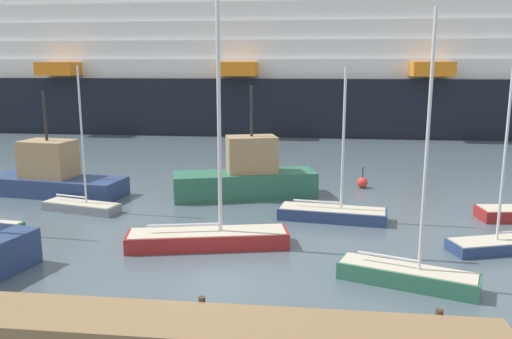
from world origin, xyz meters
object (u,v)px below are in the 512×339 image
Objects in this scene: sailboat_2 at (332,212)px; sailboat_6 at (407,272)px; sailboat_3 at (208,233)px; cruise_ship at (329,70)px; sailboat_4 at (81,205)px; sailboat_5 at (504,242)px; fishing_boat_2 at (247,176)px; fishing_boat_1 at (54,176)px; channel_buoy_1 at (362,183)px.

sailboat_6 is (2.61, -8.22, 0.09)m from sailboat_2.
sailboat_3 is 0.11× the size of cruise_ship.
sailboat_3 reaches higher than sailboat_4.
sailboat_2 is 7.63m from sailboat_3.
sailboat_3 is 1.53× the size of sailboat_5.
fishing_boat_2 is at bearing 74.64° from sailboat_3.
fishing_boat_2 is at bearing -99.23° from cruise_ship.
fishing_boat_1 is 0.99× the size of fishing_boat_2.
sailboat_4 reaches higher than sailboat_2.
fishing_boat_1 is at bearing 169.23° from sailboat_6.
fishing_boat_1 is at bearing -34.36° from sailboat_5.
cruise_ship reaches higher than sailboat_2.
channel_buoy_1 is (19.96, 4.32, -0.85)m from fishing_boat_1.
sailboat_2 is 8.15m from channel_buoy_1.
sailboat_3 is 1.31× the size of sailboat_6.
sailboat_4 is (-14.28, 0.04, -0.04)m from sailboat_2.
sailboat_3 is 14.63m from fishing_boat_1.
sailboat_4 is at bearing -172.73° from sailboat_2.
channel_buoy_1 is at bearing -83.52° from sailboat_5.
sailboat_2 is at bearing 13.13° from sailboat_4.
sailboat_2 is at bearing -57.04° from fishing_boat_2.
sailboat_2 is at bearing 126.81° from sailboat_6.
sailboat_6 is at bearing 157.75° from fishing_boat_1.
sailboat_5 is at bearing -7.67° from sailboat_3.
sailboat_4 is 10.06m from fishing_boat_2.
sailboat_3 is at bearing -17.15° from sailboat_4.
channel_buoy_1 is (-5.35, 11.68, -0.03)m from sailboat_5.
cruise_ship reaches higher than channel_buoy_1.
channel_buoy_1 is 33.96m from cruise_ship.
sailboat_4 is at bearing -154.73° from channel_buoy_1.
sailboat_6 is 23.49m from fishing_boat_1.
channel_buoy_1 is at bearing 110.55° from sailboat_6.
sailboat_4 is 44.08m from cruise_ship.
sailboat_5 reaches higher than sailboat_4.
cruise_ship is (5.74, 36.46, 6.36)m from fishing_boat_2.
fishing_boat_2 is 6.36× the size of channel_buoy_1.
sailboat_6 is 0.08× the size of cruise_ship.
sailboat_5 is 12.85m from channel_buoy_1.
fishing_boat_1 is 20.44m from channel_buoy_1.
cruise_ship is (6.24, 45.89, 7.05)m from sailboat_3.
sailboat_6 is 14.99m from fishing_boat_2.
fishing_boat_1 reaches higher than channel_buoy_1.
cruise_ship is at bearing -99.08° from sailboat_5.
sailboat_6 reaches higher than sailboat_2.
fishing_boat_2 is (-5.31, 4.48, 0.91)m from sailboat_2.
sailboat_4 is 0.81× the size of sailboat_6.
cruise_ship is (-2.17, 49.17, 7.19)m from sailboat_6.
sailboat_3 reaches higher than channel_buoy_1.
fishing_boat_1 is at bearing -167.79° from channel_buoy_1.
sailboat_4 is at bearing -170.52° from fishing_boat_2.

